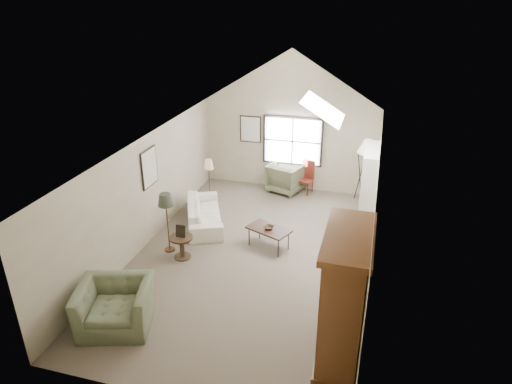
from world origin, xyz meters
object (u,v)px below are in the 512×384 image
(sofa, at_px, (204,213))
(armchair_near, at_px, (115,306))
(armoire, at_px, (344,297))
(side_chair, at_px, (306,178))
(armchair_far, at_px, (286,177))
(side_table, at_px, (182,247))
(coffee_table, at_px, (269,238))

(sofa, bearing_deg, armchair_near, 154.10)
(armoire, relative_size, sofa, 1.07)
(armchair_near, height_order, side_chair, side_chair)
(armoire, height_order, armchair_far, armoire)
(armchair_near, relative_size, side_table, 2.41)
(side_table, height_order, side_chair, side_chair)
(sofa, xyz_separation_m, coffee_table, (1.84, -0.69, -0.05))
(side_table, bearing_deg, side_chair, 63.88)
(armchair_far, distance_m, coffee_table, 3.24)
(sofa, height_order, armchair_far, armchair_far)
(armoire, bearing_deg, side_table, 151.59)
(armoire, height_order, armchair_near, armoire)
(armoire, relative_size, armchair_near, 1.77)
(armoire, distance_m, sofa, 5.23)
(coffee_table, xyz_separation_m, side_chair, (0.29, 3.22, 0.23))
(coffee_table, distance_m, side_table, 1.96)
(armchair_near, bearing_deg, side_chair, 54.10)
(coffee_table, relative_size, side_table, 1.87)
(armchair_far, relative_size, coffee_table, 0.97)
(armchair_near, height_order, side_table, armchair_near)
(armchair_far, height_order, side_table, armchair_far)
(armchair_near, bearing_deg, armchair_far, 58.71)
(armoire, distance_m, side_chair, 6.34)
(side_chair, bearing_deg, armchair_near, -90.94)
(armoire, relative_size, armchair_far, 2.36)
(armoire, xyz_separation_m, armchair_near, (-3.85, -0.37, -0.70))
(armchair_near, bearing_deg, sofa, 71.57)
(coffee_table, bearing_deg, side_chair, 84.89)
(armoire, relative_size, side_table, 4.27)
(sofa, xyz_separation_m, side_chair, (2.13, 2.53, 0.18))
(sofa, distance_m, side_chair, 3.31)
(armchair_far, bearing_deg, sofa, 76.77)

